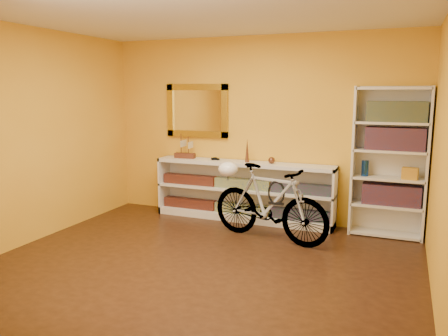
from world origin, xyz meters
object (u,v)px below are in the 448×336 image
at_px(bicycle, 269,203).
at_px(helmet, 228,169).
at_px(bookcase, 389,163).
at_px(console_unit, 243,191).

xyz_separation_m(bicycle, helmet, (-0.60, 0.13, 0.36)).
xyz_separation_m(bookcase, helmet, (-1.94, -0.60, -0.11)).
bearing_deg(helmet, bookcase, 17.16).
xyz_separation_m(console_unit, bicycle, (0.60, -0.71, 0.05)).
height_order(bookcase, helmet, bookcase).
relative_size(bookcase, bicycle, 1.18).
distance_m(bicycle, helmet, 0.72).
bearing_deg(bookcase, console_unit, -179.26).
distance_m(console_unit, bookcase, 2.00).
distance_m(bookcase, bicycle, 1.60).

